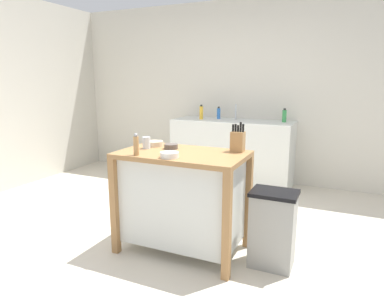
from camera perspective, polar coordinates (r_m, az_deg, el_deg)
ground_plane at (r=3.29m, az=-3.14°, el=-14.65°), size 6.67×6.67×0.00m
wall_back at (r=5.19m, az=9.26°, el=9.97°), size 5.67×0.10×2.60m
wall_left at (r=5.48m, az=-26.09°, el=9.02°), size 0.10×3.00×2.60m
kitchen_island at (r=3.00m, az=-1.60°, el=-7.08°), size 1.07×0.64×0.89m
knife_block at (r=2.93m, az=7.59°, el=2.09°), size 0.11×0.09×0.25m
bowl_ceramic_small at (r=2.69m, az=-3.76°, el=-0.20°), size 0.15×0.15×0.04m
bowl_ceramic_wide at (r=3.18m, az=-6.17°, el=1.68°), size 0.15×0.15×0.05m
bowl_stoneware_deep at (r=3.04m, az=-3.50°, el=1.21°), size 0.12×0.12×0.04m
drinking_cup at (r=3.07m, az=-7.58°, el=1.78°), size 0.07×0.07×0.10m
pepper_grinder at (r=2.80m, az=-9.25°, el=1.42°), size 0.04×0.04×0.18m
trash_bin at (r=2.89m, az=13.23°, el=-12.02°), size 0.36×0.28×0.63m
sink_counter at (r=4.99m, az=6.61°, el=0.25°), size 1.70×0.60×0.92m
sink_faucet at (r=5.04m, az=7.27°, el=6.87°), size 0.02×0.02×0.22m
bottle_spray_cleaner at (r=4.84m, az=15.06°, el=6.06°), size 0.06×0.06×0.19m
bottle_dish_soap at (r=5.09m, az=4.43°, el=6.67°), size 0.05×0.05×0.18m
bottle_hand_soap at (r=5.02m, az=1.55°, el=6.81°), size 0.05×0.05×0.21m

